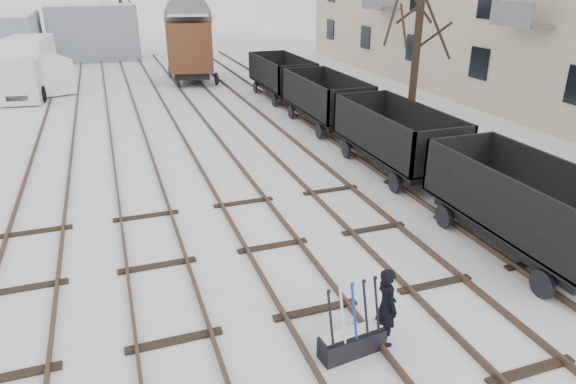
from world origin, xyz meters
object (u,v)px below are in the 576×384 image
Objects in this scene: panel_van at (44,73)px; ground_frame at (352,341)px; freight_wagon_a at (524,220)px; worker at (386,306)px; lorry at (27,67)px; box_van_wagon at (190,42)px.

ground_frame is at bearing -96.01° from panel_van.
freight_wagon_a is 29.10m from panel_van.
lorry is (-8.78, 27.10, 0.84)m from worker.
box_van_wagon is at bearing -2.10° from worker.
ground_frame is 0.28× the size of panel_van.
ground_frame is 0.24× the size of box_van_wagon.
freight_wagon_a is (5.11, 2.00, 0.08)m from worker.
box_van_wagon reaches higher than lorry.
freight_wagon_a is at bearing 13.14° from ground_frame.
worker is 0.23× the size of lorry.
ground_frame is 6.25m from freight_wagon_a.
lorry reaches higher than ground_frame.
freight_wagon_a is 0.93× the size of box_van_wagon.
box_van_wagon reaches higher than freight_wagon_a.
box_van_wagon is (1.09, 28.16, 1.74)m from worker.
freight_wagon_a reaches higher than panel_van.
worker is 28.23m from box_van_wagon.
worker is 0.29× the size of freight_wagon_a.
freight_wagon_a reaches higher than ground_frame.
lorry is at bearing -164.40° from box_van_wagon.
ground_frame is 29.00m from panel_van.
ground_frame is at bearing -84.24° from box_van_wagon.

